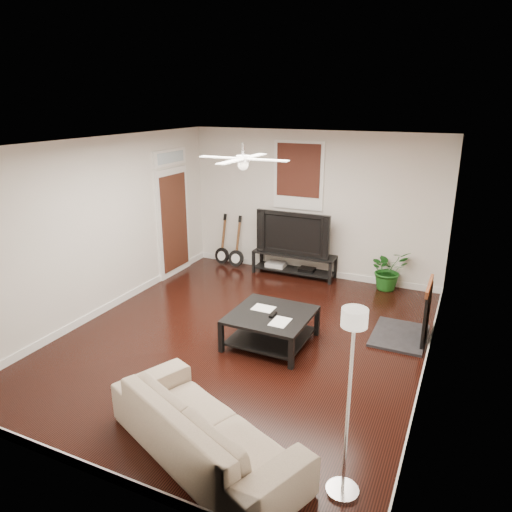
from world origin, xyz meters
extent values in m
cube|color=black|center=(0.00, 0.00, 0.00)|extent=(5.00, 6.00, 0.01)
cube|color=white|center=(0.00, 0.00, 2.80)|extent=(5.00, 6.00, 0.01)
cube|color=silver|center=(0.00, 3.00, 1.40)|extent=(5.00, 0.01, 2.80)
cube|color=silver|center=(0.00, -3.00, 1.40)|extent=(5.00, 0.01, 2.80)
cube|color=silver|center=(-2.50, 0.00, 1.40)|extent=(0.01, 6.00, 2.80)
cube|color=silver|center=(2.50, 0.00, 1.40)|extent=(0.01, 6.00, 2.80)
cube|color=#B36239|center=(2.49, 1.00, 1.40)|extent=(0.02, 2.20, 2.80)
cube|color=black|center=(2.20, 1.00, 0.46)|extent=(0.80, 1.10, 0.92)
cube|color=#3C1410|center=(-0.30, 2.97, 1.95)|extent=(1.00, 0.06, 1.30)
cube|color=white|center=(-2.46, 1.90, 1.25)|extent=(0.08, 1.00, 2.50)
cube|color=black|center=(-0.27, 2.78, 0.23)|extent=(1.64, 0.44, 0.46)
imported|color=black|center=(-0.27, 2.80, 0.88)|extent=(1.47, 0.19, 0.85)
cube|color=black|center=(0.40, 0.03, 0.23)|extent=(1.12, 1.12, 0.46)
imported|color=#BEA98E|center=(0.71, -2.31, 0.32)|extent=(2.36, 1.66, 0.64)
imported|color=#1A5919|center=(1.54, 2.82, 0.38)|extent=(0.90, 0.89, 0.76)
camera|label=1|loc=(2.78, -5.60, 3.33)|focal=33.40mm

